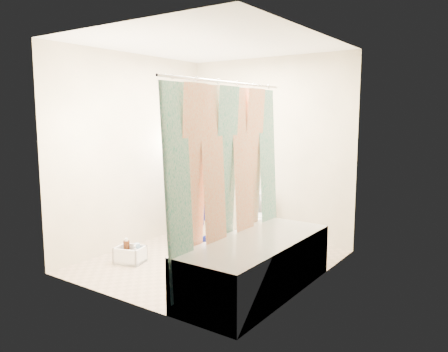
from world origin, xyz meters
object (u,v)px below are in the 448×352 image
Objects in this scene: toilet at (255,219)px; cleaning_caddy at (131,255)px; plumber at (198,179)px; bathtub at (257,264)px.

toilet is 1.63m from cleaning_caddy.
plumber reaches higher than toilet.
plumber is at bearing -166.94° from toilet.
toilet is at bearing 46.75° from cleaning_caddy.
cleaning_caddy is (-1.57, -0.12, -0.18)m from bathtub.
plumber is (-1.36, 0.85, 0.59)m from bathtub.
plumber is at bearing 64.11° from cleaning_caddy.
toilet reaches higher than cleaning_caddy.
toilet is 0.39× the size of plumber.
bathtub is 1.71m from plumber.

